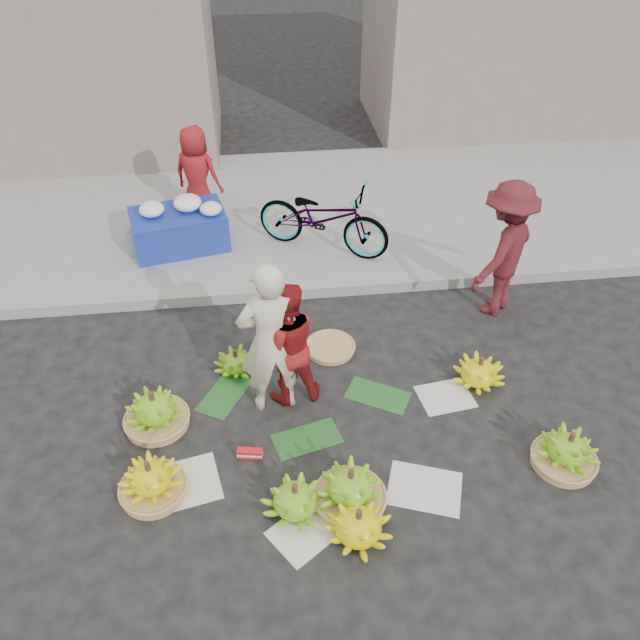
{
  "coord_description": "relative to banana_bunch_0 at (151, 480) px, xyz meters",
  "views": [
    {
      "loc": [
        -0.44,
        -4.21,
        4.71
      ],
      "look_at": [
        0.14,
        0.77,
        0.7
      ],
      "focal_mm": 35.0,
      "sensor_mm": 36.0,
      "label": 1
    }
  ],
  "objects": [
    {
      "name": "banana_bunch_4",
      "position": [
        3.78,
        -0.12,
        -0.0
      ],
      "size": [
        0.66,
        0.66,
        0.42
      ],
      "rotation": [
        0.0,
        0.0,
        0.39
      ],
      "color": "#B3814B",
      "rests_on": "ground"
    },
    {
      "name": "vendor_red",
      "position": [
        1.29,
        1.08,
        0.52
      ],
      "size": [
        0.75,
        0.62,
        1.4
      ],
      "primitive_type": "imported",
      "rotation": [
        0.0,
        0.0,
        3.28
      ],
      "color": "#A21A18",
      "rests_on": "ground"
    },
    {
      "name": "banana_leaves",
      "position": [
        1.43,
        0.86,
        -0.17
      ],
      "size": [
        2.0,
        1.0,
        0.0
      ],
      "primitive_type": null,
      "color": "#1A501B",
      "rests_on": "ground"
    },
    {
      "name": "banana_bunch_5",
      "position": [
        3.33,
        1.04,
        -0.03
      ],
      "size": [
        0.68,
        0.68,
        0.34
      ],
      "rotation": [
        0.0,
        0.0,
        0.35
      ],
      "color": "#FAE90C",
      "rests_on": "ground"
    },
    {
      "name": "banana_bunch_0",
      "position": [
        0.0,
        0.0,
        0.0
      ],
      "size": [
        0.63,
        0.63,
        0.42
      ],
      "rotation": [
        0.0,
        0.0,
        -0.27
      ],
      "color": "#B3814B",
      "rests_on": "ground"
    },
    {
      "name": "banana_bunch_2",
      "position": [
        1.73,
        -0.3,
        0.01
      ],
      "size": [
        0.67,
        0.67,
        0.44
      ],
      "rotation": [
        0.0,
        0.0,
        0.27
      ],
      "color": "#B3814B",
      "rests_on": "ground"
    },
    {
      "name": "incense_stack",
      "position": [
        0.87,
        0.3,
        -0.12
      ],
      "size": [
        0.25,
        0.12,
        0.1
      ],
      "primitive_type": "cube",
      "rotation": [
        0.0,
        0.0,
        -0.18
      ],
      "color": "red",
      "rests_on": "ground"
    },
    {
      "name": "basket_spare",
      "position": [
        1.82,
        1.74,
        -0.14
      ],
      "size": [
        0.64,
        0.64,
        0.06
      ],
      "primitive_type": "cylinder",
      "rotation": [
        0.0,
        0.0,
        0.18
      ],
      "color": "#B3814B",
      "rests_on": "ground"
    },
    {
      "name": "banana_bunch_7",
      "position": [
        0.76,
        1.53,
        -0.06
      ],
      "size": [
        0.44,
        0.44,
        0.28
      ],
      "rotation": [
        0.0,
        0.0,
        0.02
      ],
      "color": "#5FAA18",
      "rests_on": "ground"
    },
    {
      "name": "flower_table",
      "position": [
        0.05,
        4.01,
        0.24
      ],
      "size": [
        1.37,
        1.02,
        0.72
      ],
      "rotation": [
        0.0,
        0.0,
        0.21
      ],
      "color": "navy",
      "rests_on": "sidewalk"
    },
    {
      "name": "curb",
      "position": [
        1.53,
        2.86,
        -0.1
      ],
      "size": [
        40.0,
        0.25,
        0.15
      ],
      "primitive_type": "cube",
      "color": "gray",
      "rests_on": "ground"
    },
    {
      "name": "flower_vendor",
      "position": [
        0.31,
        4.72,
        0.65
      ],
      "size": [
        0.81,
        0.69,
        1.4
      ],
      "primitive_type": "imported",
      "rotation": [
        0.0,
        0.0,
        2.72
      ],
      "color": "#A21A18",
      "rests_on": "sidewalk"
    },
    {
      "name": "banana_bunch_3",
      "position": [
        1.75,
        -0.64,
        -0.02
      ],
      "size": [
        0.71,
        0.71,
        0.35
      ],
      "rotation": [
        0.0,
        0.0,
        -0.35
      ],
      "color": "#FAE90C",
      "rests_on": "ground"
    },
    {
      "name": "banana_bunch_6",
      "position": [
        -0.04,
        0.83,
        0.01
      ],
      "size": [
        0.63,
        0.63,
        0.44
      ],
      "rotation": [
        0.0,
        0.0,
        0.15
      ],
      "color": "#B3814B",
      "rests_on": "ground"
    },
    {
      "name": "building_left",
      "position": [
        -2.47,
        7.86,
        1.83
      ],
      "size": [
        6.0,
        3.0,
        4.0
      ],
      "primitive_type": "cube",
      "color": "gray",
      "rests_on": "sidewalk"
    },
    {
      "name": "banana_bunch_1",
      "position": [
        1.25,
        -0.32,
        -0.03
      ],
      "size": [
        0.61,
        0.61,
        0.34
      ],
      "rotation": [
        0.0,
        0.0,
        0.14
      ],
      "color": "#5FAA18",
      "rests_on": "ground"
    },
    {
      "name": "grey_bucket",
      "position": [
        -0.53,
        3.9,
        0.1
      ],
      "size": [
        0.27,
        0.27,
        0.31
      ],
      "primitive_type": "cylinder",
      "color": "gray",
      "rests_on": "sidewalk"
    },
    {
      "name": "vendor_cream",
      "position": [
        1.14,
        0.98,
        0.68
      ],
      "size": [
        0.69,
        0.51,
        1.71
      ],
      "primitive_type": "imported",
      "rotation": [
        0.0,
        0.0,
        3.31
      ],
      "color": "beige",
      "rests_on": "ground"
    },
    {
      "name": "man_striped",
      "position": [
        3.9,
        2.28,
        0.67
      ],
      "size": [
        1.23,
        1.2,
        1.69
      ],
      "primitive_type": "imported",
      "rotation": [
        0.0,
        0.0,
        3.89
      ],
      "color": "maroon",
      "rests_on": "ground"
    },
    {
      "name": "ground",
      "position": [
        1.53,
        0.66,
        -0.17
      ],
      "size": [
        80.0,
        80.0,
        0.0
      ],
      "primitive_type": "plane",
      "color": "black",
      "rests_on": "ground"
    },
    {
      "name": "newspaper_scatter",
      "position": [
        1.53,
        -0.14,
        -0.17
      ],
      "size": [
        3.2,
        1.8,
        0.0
      ],
      "primitive_type": null,
      "color": "silver",
      "rests_on": "ground"
    },
    {
      "name": "sidewalk",
      "position": [
        1.53,
        4.96,
        -0.11
      ],
      "size": [
        40.0,
        4.0,
        0.12
      ],
      "primitive_type": "cube",
      "color": "gray",
      "rests_on": "ground"
    },
    {
      "name": "bicycle",
      "position": [
        1.97,
        3.7,
        0.43
      ],
      "size": [
        1.43,
        1.93,
        0.97
      ],
      "primitive_type": "imported",
      "rotation": [
        0.0,
        0.0,
        1.08
      ],
      "color": "gray",
      "rests_on": "sidewalk"
    }
  ]
}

